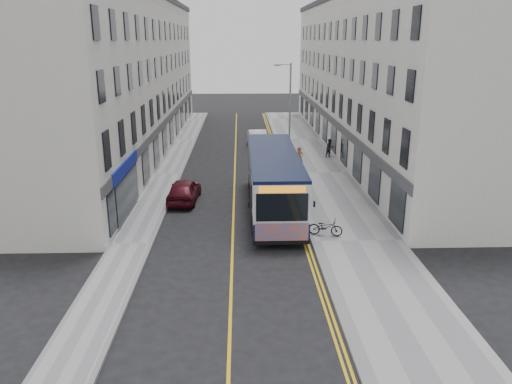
{
  "coord_description": "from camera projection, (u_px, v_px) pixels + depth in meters",
  "views": [
    {
      "loc": [
        0.41,
        -24.03,
        9.7
      ],
      "look_at": [
        1.28,
        2.32,
        1.6
      ],
      "focal_mm": 35.0,
      "sensor_mm": 36.0,
      "label": 1
    }
  ],
  "objects": [
    {
      "name": "pedestrian_near",
      "position": [
        299.0,
        158.0,
        37.97
      ],
      "size": [
        0.75,
        0.62,
        1.77
      ],
      "primitive_type": "imported",
      "rotation": [
        0.0,
        0.0,
        0.35
      ],
      "color": "#925C42",
      "rests_on": "pavement_east"
    },
    {
      "name": "car_white",
      "position": [
        258.0,
        139.0,
        46.47
      ],
      "size": [
        1.89,
        4.75,
        1.54
      ],
      "primitive_type": "imported",
      "rotation": [
        0.0,
        0.0,
        0.06
      ],
      "color": "white",
      "rests_on": "ground"
    },
    {
      "name": "pedestrian_far",
      "position": [
        330.0,
        148.0,
        42.02
      ],
      "size": [
        0.95,
        0.88,
        1.57
      ],
      "primitive_type": "imported",
      "rotation": [
        0.0,
        0.0,
        0.49
      ],
      "color": "black",
      "rests_on": "pavement_east"
    },
    {
      "name": "city_bus",
      "position": [
        273.0,
        179.0,
        28.94
      ],
      "size": [
        2.78,
        11.93,
        3.47
      ],
      "color": "black",
      "rests_on": "ground"
    },
    {
      "name": "road_dbl_yellow_inner",
      "position": [
        282.0,
        174.0,
        37.37
      ],
      "size": [
        0.1,
        64.0,
        0.01
      ],
      "primitive_type": "cube",
      "color": "gold",
      "rests_on": "ground"
    },
    {
      "name": "ground",
      "position": [
        233.0,
        235.0,
        25.79
      ],
      "size": [
        140.0,
        140.0,
        0.0
      ],
      "primitive_type": "plane",
      "color": "black",
      "rests_on": "ground"
    },
    {
      "name": "terrace_east",
      "position": [
        364.0,
        77.0,
        44.31
      ],
      "size": [
        6.0,
        46.0,
        13.0
      ],
      "primitive_type": "cube",
      "color": "white",
      "rests_on": "ground"
    },
    {
      "name": "road_centre_line",
      "position": [
        235.0,
        175.0,
        37.26
      ],
      "size": [
        0.12,
        64.0,
        0.01
      ],
      "primitive_type": "cube",
      "color": "gold",
      "rests_on": "ground"
    },
    {
      "name": "pavement_west",
      "position": [
        168.0,
        174.0,
        37.08
      ],
      "size": [
        2.0,
        64.0,
        0.12
      ],
      "primitive_type": "cube",
      "color": "gray",
      "rests_on": "ground"
    },
    {
      "name": "road_dbl_yellow_outer",
      "position": [
        285.0,
        174.0,
        37.37
      ],
      "size": [
        0.1,
        64.0,
        0.01
      ],
      "primitive_type": "cube",
      "color": "gold",
      "rests_on": "ground"
    },
    {
      "name": "bicycle",
      "position": [
        325.0,
        227.0,
        25.28
      ],
      "size": [
        1.83,
        1.03,
        0.91
      ],
      "primitive_type": "imported",
      "rotation": [
        0.0,
        0.0,
        1.31
      ],
      "color": "black",
      "rests_on": "pavement_east"
    },
    {
      "name": "pavement_east",
      "position": [
        318.0,
        173.0,
        37.44
      ],
      "size": [
        4.5,
        64.0,
        0.12
      ],
      "primitive_type": "cube",
      "color": "gray",
      "rests_on": "ground"
    },
    {
      "name": "terrace_west",
      "position": [
        132.0,
        77.0,
        43.66
      ],
      "size": [
        6.0,
        46.0,
        13.0
      ],
      "primitive_type": "cube",
      "color": "silver",
      "rests_on": "ground"
    },
    {
      "name": "streetlamp",
      "position": [
        289.0,
        112.0,
        38.01
      ],
      "size": [
        1.32,
        0.18,
        8.0
      ],
      "color": "#95979D",
      "rests_on": "ground"
    },
    {
      "name": "kerb_west",
      "position": [
        181.0,
        174.0,
        37.11
      ],
      "size": [
        0.18,
        64.0,
        0.13
      ],
      "primitive_type": "cube",
      "color": "slate",
      "rests_on": "ground"
    },
    {
      "name": "car_maroon",
      "position": [
        184.0,
        190.0,
        30.94
      ],
      "size": [
        1.99,
        4.37,
        1.45
      ],
      "primitive_type": "imported",
      "rotation": [
        0.0,
        0.0,
        3.08
      ],
      "color": "#490C16",
      "rests_on": "ground"
    },
    {
      "name": "kerb_east",
      "position": [
        288.0,
        173.0,
        37.36
      ],
      "size": [
        0.18,
        64.0,
        0.13
      ],
      "primitive_type": "cube",
      "color": "slate",
      "rests_on": "ground"
    }
  ]
}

